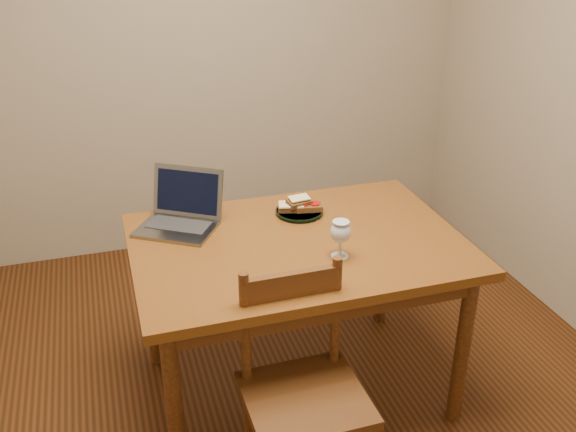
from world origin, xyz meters
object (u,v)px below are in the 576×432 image
object	(u,v)px
plate	(299,212)
milk_glass	(340,239)
laptop	(182,211)
table	(298,260)
chair	(303,383)

from	to	relation	value
plate	milk_glass	distance (m)	0.41
plate	laptop	size ratio (longest dim) A/B	0.50
milk_glass	plate	bearing A→B (deg)	94.21
table	milk_glass	world-z (taller)	milk_glass
table	laptop	bearing A→B (deg)	145.37
table	laptop	size ratio (longest dim) A/B	3.19
table	chair	distance (m)	0.55
plate	laptop	world-z (taller)	laptop
table	milk_glass	distance (m)	0.26
table	chair	bearing A→B (deg)	-105.76
plate	table	bearing A→B (deg)	-109.61
table	plate	distance (m)	0.26
milk_glass	laptop	size ratio (longest dim) A/B	0.37
plate	milk_glass	world-z (taller)	milk_glass
table	laptop	distance (m)	0.52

